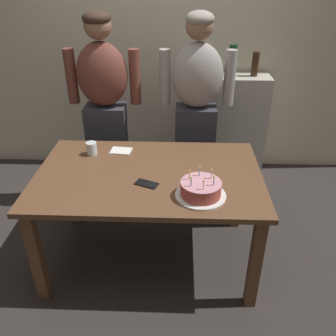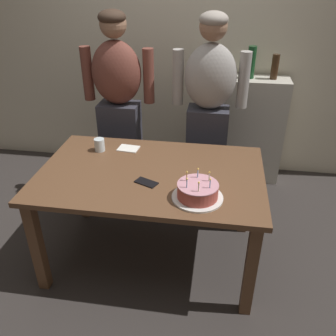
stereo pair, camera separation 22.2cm
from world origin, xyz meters
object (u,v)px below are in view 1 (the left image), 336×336
(person_man_bearded, at_px, (105,111))
(person_woman_cardigan, at_px, (196,112))
(birthday_cake, at_px, (201,190))
(napkin_stack, at_px, (121,151))
(cell_phone, at_px, (146,184))
(water_glass_near, at_px, (92,149))

(person_man_bearded, bearing_deg, person_woman_cardigan, -180.00)
(birthday_cake, relative_size, person_man_bearded, 0.18)
(birthday_cake, distance_m, person_man_bearded, 1.30)
(birthday_cake, relative_size, napkin_stack, 2.02)
(napkin_stack, bearing_deg, birthday_cake, -45.26)
(cell_phone, relative_size, napkin_stack, 0.95)
(water_glass_near, relative_size, person_man_bearded, 0.06)
(birthday_cake, height_order, cell_phone, birthday_cake)
(cell_phone, relative_size, person_woman_cardigan, 0.09)
(person_man_bearded, distance_m, person_woman_cardigan, 0.76)
(birthday_cake, bearing_deg, cell_phone, 160.46)
(napkin_stack, bearing_deg, person_man_bearded, 112.40)
(cell_phone, height_order, napkin_stack, same)
(person_man_bearded, relative_size, person_woman_cardigan, 1.00)
(water_glass_near, bearing_deg, person_woman_cardigan, 34.92)
(birthday_cake, height_order, person_woman_cardigan, person_woman_cardigan)
(water_glass_near, relative_size, napkin_stack, 0.63)
(person_man_bearded, bearing_deg, cell_phone, 114.56)
(birthday_cake, xyz_separation_m, water_glass_near, (-0.77, 0.51, 0.00))
(person_woman_cardigan, bearing_deg, water_glass_near, 34.92)
(cell_phone, bearing_deg, napkin_stack, 140.44)
(water_glass_near, height_order, person_woman_cardigan, person_woman_cardigan)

